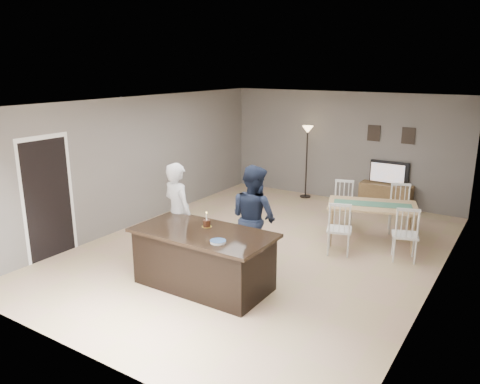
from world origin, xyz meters
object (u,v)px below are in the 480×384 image
Objects in this scene: man at (254,218)px; floor_lamp at (307,142)px; tv_console at (385,196)px; plate_stack at (218,242)px; television at (388,173)px; birthday_cake at (207,223)px; dining_table at (372,211)px; woman at (178,213)px; kitchen_island at (204,259)px.

floor_lamp reaches higher than man.
plate_stack reaches higher than tv_console.
tv_console is at bearing 90.00° from television.
floor_lamp is at bearing 98.11° from birthday_cake.
television is at bearing -84.83° from man.
dining_table is at bearing -104.18° from man.
plate_stack is at bearing -97.22° from tv_console.
man is 2.58m from dining_table.
tv_console is 0.65× the size of floor_lamp.
plate_stack is at bearing 82.87° from television.
tv_console is 0.57m from television.
tv_console is 5.91m from plate_stack.
floor_lamp is at bearing -177.45° from tv_console.
plate_stack is 0.10× the size of dining_table.
tv_console is 5.49m from woman.
kitchen_island is at bearing 77.99° from television.
man is 0.96× the size of floor_lamp.
birthday_cake is 0.71m from plate_stack.
dining_table is at bearing 61.08° from birthday_cake.
woman is 0.99× the size of man.
television is at bearing 90.00° from tv_console.
floor_lamp is (-2.42, 2.27, 0.80)m from dining_table.
television reaches higher than kitchen_island.
television is at bearing -96.88° from woman.
tv_console is at bearing -85.00° from man.
woman is at bearing 36.24° from man.
dining_table is (2.54, 2.66, -0.24)m from woman.
plate_stack is (-0.74, -5.90, 0.05)m from television.
kitchen_island is 1.18m from woman.
television reaches higher than tv_console.
television is 0.50× the size of floor_lamp.
man is (0.29, 1.00, 0.43)m from kitchen_island.
birthday_cake reaches higher than tv_console.
plate_stack is (0.17, -1.26, 0.03)m from man.
birthday_cake is at bearing 173.96° from woman.
woman is at bearing 149.93° from kitchen_island.
tv_console is (1.20, 5.57, -0.15)m from kitchen_island.
television is at bearing 77.99° from kitchen_island.
woman reaches higher than birthday_cake.
birthday_cake is (-1.28, -5.44, 0.09)m from television.
dining_table is (1.13, 3.47, -0.28)m from plate_stack.
television is 3.81× the size of birthday_cake.
birthday_cake is (0.87, -0.35, 0.08)m from woman.
floor_lamp is (0.12, 4.93, 0.55)m from woman.
man reaches higher than woman.
man is at bearing -101.28° from tv_console.
woman is 0.95m from birthday_cake.
birthday_cake reaches higher than kitchen_island.
woman is at bearing -113.18° from tv_console.
woman is at bearing -151.71° from dining_table.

